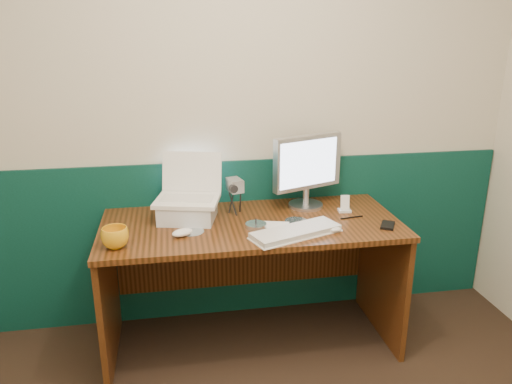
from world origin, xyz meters
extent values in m
cube|color=beige|center=(0.00, 1.75, 1.25)|extent=(3.50, 0.04, 2.50)
cube|color=#07322A|center=(0.00, 1.74, 0.50)|extent=(3.48, 0.02, 1.00)
cube|color=#321B09|center=(0.11, 1.38, 0.38)|extent=(1.60, 0.70, 0.75)
cube|color=silver|center=(-0.23, 1.47, 0.80)|extent=(0.34, 0.31, 0.10)
cube|color=silver|center=(0.30, 1.17, 0.76)|extent=(0.49, 0.31, 0.03)
ellipsoid|color=white|center=(0.49, 1.18, 0.77)|extent=(0.11, 0.08, 0.03)
ellipsoid|color=white|center=(-0.27, 1.25, 0.77)|extent=(0.13, 0.11, 0.04)
imported|color=orange|center=(-0.58, 1.17, 0.80)|extent=(0.16, 0.16, 0.10)
cylinder|color=silver|center=(0.12, 1.30, 0.76)|extent=(0.11, 0.11, 0.02)
cylinder|color=silver|center=(-0.22, 1.30, 0.75)|extent=(0.13, 0.13, 0.00)
cylinder|color=silver|center=(0.35, 1.36, 0.75)|extent=(0.12, 0.12, 0.00)
cylinder|color=black|center=(0.66, 1.35, 0.75)|extent=(0.13, 0.03, 0.01)
cube|color=white|center=(0.22, 1.31, 0.75)|extent=(0.17, 0.14, 0.00)
cube|color=silver|center=(0.65, 1.45, 0.76)|extent=(0.08, 0.06, 0.01)
cube|color=white|center=(0.65, 1.45, 0.81)|extent=(0.05, 0.03, 0.08)
cube|color=black|center=(0.80, 1.20, 0.76)|extent=(0.11, 0.13, 0.01)
camera|label=1|loc=(-0.29, -1.08, 1.75)|focal=35.00mm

